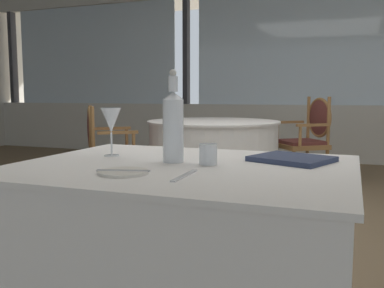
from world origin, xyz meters
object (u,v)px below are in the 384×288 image
at_px(water_tumbler, 208,154).
at_px(menu_book, 292,159).
at_px(side_plate, 123,172).
at_px(water_bottle, 173,125).
at_px(dining_chair_1_0, 105,145).
at_px(wine_glass, 111,121).
at_px(dining_chair_1_1, 309,134).

xyz_separation_m(water_tumbler, menu_book, (0.29, 0.19, -0.03)).
height_order(side_plate, water_tumbler, water_tumbler).
distance_m(water_bottle, dining_chair_1_0, 2.54).
distance_m(side_plate, menu_book, 0.68).
xyz_separation_m(side_plate, water_bottle, (0.06, 0.29, 0.14)).
bearing_deg(water_tumbler, wine_glass, 171.34).
distance_m(side_plate, dining_chair_1_0, 2.73).
relative_size(wine_glass, dining_chair_1_0, 0.23).
distance_m(menu_book, dining_chair_1_1, 3.12).
xyz_separation_m(water_bottle, wine_glass, (-0.32, 0.06, 0.00)).
relative_size(wine_glass, menu_book, 0.74).
relative_size(water_bottle, dining_chair_1_1, 0.37).
relative_size(dining_chair_1_0, dining_chair_1_1, 0.91).
height_order(wine_glass, water_tumbler, wine_glass).
bearing_deg(water_bottle, dining_chair_1_1, 86.36).
xyz_separation_m(water_tumbler, dining_chair_1_0, (-1.71, 1.99, -0.25)).
xyz_separation_m(wine_glass, dining_chair_1_1, (0.53, 3.23, -0.31)).
distance_m(side_plate, water_tumbler, 0.35).
bearing_deg(side_plate, wine_glass, 126.28).
xyz_separation_m(menu_book, dining_chair_1_1, (-0.23, 3.11, -0.17)).
bearing_deg(side_plate, water_tumbler, 53.67).
distance_m(wine_glass, dining_chair_1_0, 2.31).
height_order(wine_glass, menu_book, wine_glass).
xyz_separation_m(water_bottle, water_tumbler, (0.15, -0.01, -0.11)).
bearing_deg(dining_chair_1_0, dining_chair_1_1, -0.00).
height_order(water_bottle, water_tumbler, water_bottle).
bearing_deg(dining_chair_1_1, water_bottle, 49.77).
bearing_deg(dining_chair_1_0, water_tumbler, -85.83).
bearing_deg(water_bottle, wine_glass, 169.14).
bearing_deg(dining_chair_1_0, side_plate, -93.00).
bearing_deg(side_plate, dining_chair_1_1, 85.73).
bearing_deg(water_tumbler, dining_chair_1_0, 130.77).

